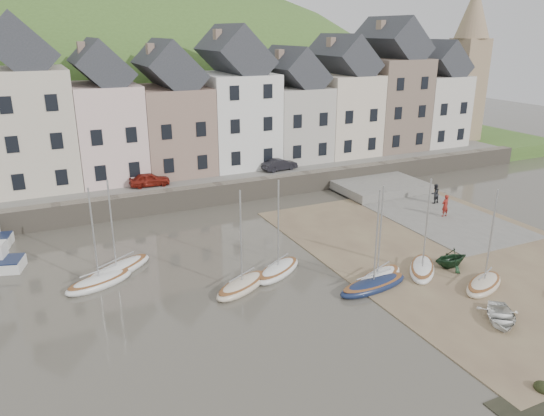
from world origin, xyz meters
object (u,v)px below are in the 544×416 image
rowboat_white (501,316)px  rowboat_green (451,258)px  car_left (150,180)px  sailboat_0 (117,270)px  person_red (445,206)px  person_dark (435,194)px  car_right (280,164)px

rowboat_white → rowboat_green: size_ratio=1.22×
rowboat_green → car_left: (-14.35, 21.15, 1.49)m
sailboat_0 → rowboat_green: size_ratio=2.60×
rowboat_green → person_red: 9.72m
sailboat_0 → rowboat_white: sailboat_0 is taller
person_dark → car_right: size_ratio=0.49×
rowboat_green → car_right: (-1.79, 21.15, 1.47)m
sailboat_0 → person_red: (25.77, -0.89, 0.77)m
rowboat_green → person_red: size_ratio=1.34×
rowboat_white → person_dark: size_ratio=1.75×
car_left → car_right: 12.56m
rowboat_white → car_right: bearing=127.4°
car_left → car_right: size_ratio=0.99×
rowboat_white → person_red: size_ratio=1.64×
car_right → person_dark: bearing=-144.8°
person_dark → car_left: 24.80m
sailboat_0 → rowboat_white: size_ratio=2.12×
rowboat_white → rowboat_green: (2.38, 6.14, 0.33)m
person_red → car_left: (-20.67, 13.78, 1.16)m
rowboat_white → car_right: (0.59, 27.29, 1.80)m
rowboat_white → car_right: size_ratio=0.86×
sailboat_0 → person_red: bearing=-2.0°
car_left → person_dark: bearing=-112.8°
rowboat_white → rowboat_green: 6.59m
sailboat_0 → person_red: size_ratio=3.48×
person_red → person_dark: 3.41m
sailboat_0 → person_dark: (27.40, 2.11, 0.71)m
car_right → person_red: bearing=-156.4°
person_red → car_right: (-8.11, 13.78, 1.15)m
rowboat_white → person_dark: (10.33, 16.51, 0.60)m
car_left → car_right: car_left is taller
rowboat_green → car_right: car_right is taller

